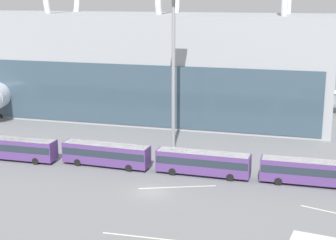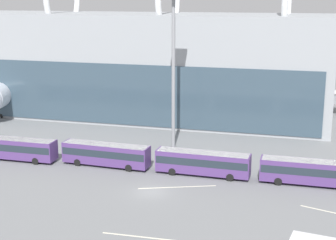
% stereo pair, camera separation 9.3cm
% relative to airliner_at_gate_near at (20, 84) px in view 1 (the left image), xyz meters
% --- Properties ---
extents(ground_plane, '(440.00, 440.00, 0.00)m').
position_rel_airliner_at_gate_near_xyz_m(ground_plane, '(42.08, -40.53, -4.69)').
color(ground_plane, slate).
extents(airliner_at_gate_near, '(32.95, 36.38, 13.63)m').
position_rel_airliner_at_gate_near_xyz_m(airliner_at_gate_near, '(0.00, 0.00, 0.00)').
color(airliner_at_gate_near, silver).
rests_on(airliner_at_gate_near, ground_plane).
extents(airliner_at_gate_far, '(35.26, 33.74, 14.77)m').
position_rel_airliner_at_gate_near_xyz_m(airliner_at_gate_far, '(55.66, 10.37, 0.49)').
color(airliner_at_gate_far, white).
rests_on(airliner_at_gate_far, ground_plane).
extents(shuttle_bus_1, '(12.56, 2.68, 3.21)m').
position_rel_airliner_at_gate_near_xyz_m(shuttle_bus_1, '(19.17, -33.77, -2.81)').
color(shuttle_bus_1, '#56387A').
rests_on(shuttle_bus_1, ground_plane).
extents(shuttle_bus_2, '(12.63, 3.08, 3.21)m').
position_rel_airliner_at_gate_near_xyz_m(shuttle_bus_2, '(33.00, -32.85, -2.81)').
color(shuttle_bus_2, '#56387A').
rests_on(shuttle_bus_2, ground_plane).
extents(shuttle_bus_3, '(12.58, 2.77, 3.21)m').
position_rel_airliner_at_gate_near_xyz_m(shuttle_bus_3, '(46.83, -32.95, -2.81)').
color(shuttle_bus_3, '#56387A').
rests_on(shuttle_bus_3, ground_plane).
extents(shuttle_bus_4, '(12.56, 2.68, 3.21)m').
position_rel_airliner_at_gate_near_xyz_m(shuttle_bus_4, '(60.66, -32.84, -2.81)').
color(shuttle_bus_4, '#56387A').
rests_on(shuttle_bus_4, ground_plane).
extents(floodlight_mast, '(2.53, 2.53, 23.36)m').
position_rel_airliner_at_gate_near_xyz_m(floodlight_mast, '(39.62, -21.13, 10.95)').
color(floodlight_mast, gray).
rests_on(floodlight_mast, ground_plane).
extents(lane_stripe_1, '(11.00, 0.65, 0.01)m').
position_rel_airliner_at_gate_near_xyz_m(lane_stripe_1, '(46.04, -52.17, -4.69)').
color(lane_stripe_1, silver).
rests_on(lane_stripe_1, ground_plane).
extents(lane_stripe_2, '(9.23, 3.84, 0.01)m').
position_rel_airliner_at_gate_near_xyz_m(lane_stripe_2, '(44.67, -38.08, -4.69)').
color(lane_stripe_2, silver).
rests_on(lane_stripe_2, ground_plane).
extents(lane_stripe_3, '(7.06, 2.40, 0.01)m').
position_rel_airliner_at_gate_near_xyz_m(lane_stripe_3, '(63.21, -40.97, -4.69)').
color(lane_stripe_3, silver).
rests_on(lane_stripe_3, ground_plane).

